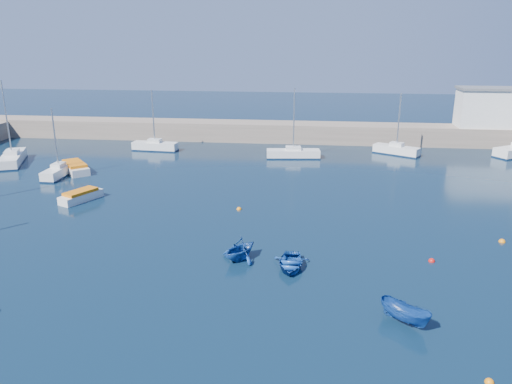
# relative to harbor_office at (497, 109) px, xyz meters

# --- Properties ---
(ground) EXTENTS (220.00, 220.00, 0.00)m
(ground) POSITION_rel_harbor_office_xyz_m (-30.00, -46.00, -5.10)
(ground) COLOR #0B1E31
(ground) RESTS_ON ground
(back_wall) EXTENTS (96.00, 4.50, 2.60)m
(back_wall) POSITION_rel_harbor_office_xyz_m (-30.00, 0.00, -3.80)
(back_wall) COLOR #7A6B5D
(back_wall) RESTS_ON ground
(harbor_office) EXTENTS (10.00, 4.00, 5.00)m
(harbor_office) POSITION_rel_harbor_office_xyz_m (0.00, 0.00, 0.00)
(harbor_office) COLOR silver
(harbor_office) RESTS_ON back_wall
(sailboat_3) EXTENTS (1.55, 5.45, 7.29)m
(sailboat_3) POSITION_rel_harbor_office_xyz_m (-51.43, -21.57, -4.52)
(sailboat_3) COLOR silver
(sailboat_3) RESTS_ON ground
(sailboat_4) EXTENTS (4.77, 7.65, 9.67)m
(sailboat_4) POSITION_rel_harbor_office_xyz_m (-59.66, -16.83, -4.47)
(sailboat_4) COLOR silver
(sailboat_4) RESTS_ON ground
(sailboat_5) EXTENTS (6.02, 2.12, 7.90)m
(sailboat_5) POSITION_rel_harbor_office_xyz_m (-45.04, -8.13, -4.49)
(sailboat_5) COLOR silver
(sailboat_5) RESTS_ON ground
(sailboat_6) EXTENTS (6.69, 2.55, 8.53)m
(sailboat_6) POSITION_rel_harbor_office_xyz_m (-26.77, -10.23, -4.53)
(sailboat_6) COLOR silver
(sailboat_6) RESTS_ON ground
(sailboat_7) EXTENTS (5.77, 4.33, 7.72)m
(sailboat_7) POSITION_rel_harbor_office_xyz_m (-13.82, -6.88, -4.48)
(sailboat_7) COLOR silver
(sailboat_7) RESTS_ON ground
(motorboat_1) EXTENTS (3.07, 4.27, 1.00)m
(motorboat_1) POSITION_rel_harbor_office_xyz_m (-45.38, -29.21, -4.63)
(motorboat_1) COLOR silver
(motorboat_1) RESTS_ON ground
(motorboat_2) EXTENTS (4.88, 5.31, 1.10)m
(motorboat_2) POSITION_rel_harbor_office_xyz_m (-50.60, -19.60, -4.58)
(motorboat_2) COLOR silver
(motorboat_2) RESTS_ON ground
(dinghy_center) EXTENTS (2.46, 3.39, 0.69)m
(dinghy_center) POSITION_rel_harbor_office_xyz_m (-25.60, -40.90, -4.75)
(dinghy_center) COLOR navy
(dinghy_center) RESTS_ON ground
(dinghy_left) EXTENTS (3.77, 3.89, 1.56)m
(dinghy_left) POSITION_rel_harbor_office_xyz_m (-29.08, -40.00, -4.32)
(dinghy_left) COLOR navy
(dinghy_left) RESTS_ON ground
(dinghy_right) EXTENTS (2.98, 2.84, 1.16)m
(dinghy_right) POSITION_rel_harbor_office_xyz_m (-19.28, -46.78, -4.52)
(dinghy_right) COLOR navy
(dinghy_right) RESTS_ON ground
(buoy_1) EXTENTS (0.45, 0.45, 0.45)m
(buoy_1) POSITION_rel_harbor_office_xyz_m (-16.18, -38.82, -5.10)
(buoy_1) COLOR #B4110D
(buoy_1) RESTS_ON ground
(buoy_2) EXTENTS (0.48, 0.48, 0.48)m
(buoy_2) POSITION_rel_harbor_office_xyz_m (-10.32, -34.83, -5.10)
(buoy_2) COLOR orange
(buoy_2) RESTS_ON ground
(buoy_3) EXTENTS (0.45, 0.45, 0.45)m
(buoy_3) POSITION_rel_harbor_office_xyz_m (-30.61, -29.96, -5.10)
(buoy_3) COLOR orange
(buoy_3) RESTS_ON ground
(buoy_5) EXTENTS (0.41, 0.41, 0.41)m
(buoy_5) POSITION_rel_harbor_office_xyz_m (-16.37, -51.19, -5.10)
(buoy_5) COLOR orange
(buoy_5) RESTS_ON ground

